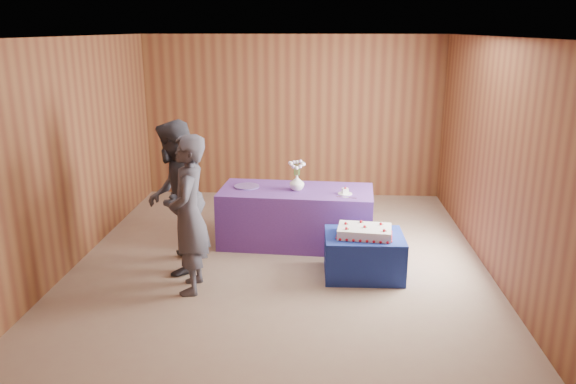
# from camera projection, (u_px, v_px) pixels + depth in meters

# --- Properties ---
(ground) EXTENTS (6.00, 6.00, 0.00)m
(ground) POSITION_uv_depth(u_px,v_px,m) (280.00, 262.00, 6.95)
(ground) COLOR #85725C
(ground) RESTS_ON ground
(room_shell) EXTENTS (5.04, 6.04, 2.72)m
(room_shell) POSITION_uv_depth(u_px,v_px,m) (280.00, 118.00, 6.44)
(room_shell) COLOR brown
(room_shell) RESTS_ON ground
(cake_table) EXTENTS (0.91, 0.72, 0.50)m
(cake_table) POSITION_uv_depth(u_px,v_px,m) (364.00, 255.00, 6.53)
(cake_table) COLOR navy
(cake_table) RESTS_ON ground
(serving_table) EXTENTS (2.06, 1.03, 0.75)m
(serving_table) POSITION_uv_depth(u_px,v_px,m) (296.00, 216.00, 7.48)
(serving_table) COLOR #5C3188
(serving_table) RESTS_ON ground
(sheet_cake) EXTENTS (0.68, 0.50, 0.15)m
(sheet_cake) POSITION_uv_depth(u_px,v_px,m) (365.00, 231.00, 6.41)
(sheet_cake) COLOR silver
(sheet_cake) RESTS_ON cake_table
(vase) EXTENTS (0.23, 0.23, 0.20)m
(vase) POSITION_uv_depth(u_px,v_px,m) (297.00, 183.00, 7.32)
(vase) COLOR white
(vase) RESTS_ON serving_table
(flower_spray) EXTENTS (0.22, 0.22, 0.17)m
(flower_spray) POSITION_uv_depth(u_px,v_px,m) (297.00, 165.00, 7.25)
(flower_spray) COLOR #346428
(flower_spray) RESTS_ON vase
(platter) EXTENTS (0.34, 0.34, 0.02)m
(platter) POSITION_uv_depth(u_px,v_px,m) (247.00, 186.00, 7.48)
(platter) COLOR #6950A0
(platter) RESTS_ON serving_table
(plate) EXTENTS (0.22, 0.22, 0.01)m
(plate) POSITION_uv_depth(u_px,v_px,m) (345.00, 194.00, 7.17)
(plate) COLOR white
(plate) RESTS_ON serving_table
(cake_slice) EXTENTS (0.09, 0.08, 0.09)m
(cake_slice) POSITION_uv_depth(u_px,v_px,m) (345.00, 191.00, 7.16)
(cake_slice) COLOR silver
(cake_slice) RESTS_ON plate
(knife) EXTENTS (0.26, 0.09, 0.00)m
(knife) POSITION_uv_depth(u_px,v_px,m) (346.00, 198.00, 7.02)
(knife) COLOR silver
(knife) RESTS_ON serving_table
(guest_left) EXTENTS (0.47, 0.67, 1.74)m
(guest_left) POSITION_uv_depth(u_px,v_px,m) (189.00, 215.00, 6.00)
(guest_left) COLOR #393943
(guest_left) RESTS_ON ground
(guest_right) EXTENTS (0.76, 0.93, 1.80)m
(guest_right) POSITION_uv_depth(u_px,v_px,m) (175.00, 198.00, 6.51)
(guest_right) COLOR #363741
(guest_right) RESTS_ON ground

